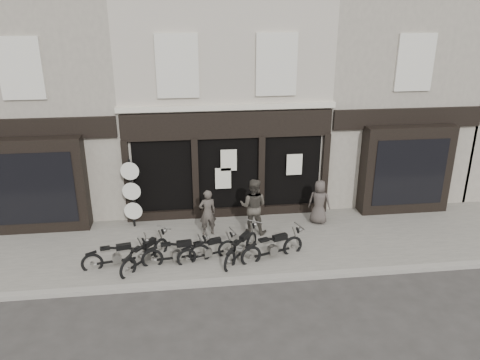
{
  "coord_description": "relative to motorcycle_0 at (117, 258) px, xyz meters",
  "views": [
    {
      "loc": [
        -1.48,
        -12.29,
        7.23
      ],
      "look_at": [
        0.24,
        1.6,
        1.97
      ],
      "focal_mm": 35.0,
      "sensor_mm": 36.0,
      "label": 1
    }
  ],
  "objects": [
    {
      "name": "motorcycle_0",
      "position": [
        0.0,
        0.0,
        0.0
      ],
      "size": [
        1.95,
        0.66,
        0.94
      ],
      "rotation": [
        0.0,
        0.0,
        0.19
      ],
      "color": "black",
      "rests_on": "ground"
    },
    {
      "name": "man_right",
      "position": [
        6.58,
        2.06,
        0.52
      ],
      "size": [
        0.89,
        0.76,
        1.55
      ],
      "primitive_type": "imported",
      "rotation": [
        0.0,
        0.0,
        2.73
      ],
      "color": "#403935",
      "rests_on": "pavement"
    },
    {
      "name": "man_centre",
      "position": [
        4.22,
        1.62,
        0.68
      ],
      "size": [
        1.1,
        0.98,
        1.88
      ],
      "primitive_type": "imported",
      "rotation": [
        0.0,
        0.0,
        2.79
      ],
      "color": "#3C3830",
      "rests_on": "pavement"
    },
    {
      "name": "advert_sign_post",
      "position": [
        0.27,
        2.53,
        0.85
      ],
      "size": [
        0.62,
        0.39,
        2.52
      ],
      "rotation": [
        0.0,
        0.0,
        -0.1
      ],
      "color": "black",
      "rests_on": "ground"
    },
    {
      "name": "motorcycle_2",
      "position": [
        1.72,
        -0.04,
        0.01
      ],
      "size": [
        2.02,
        0.55,
        0.97
      ],
      "rotation": [
        0.0,
        0.0,
        0.1
      ],
      "color": "black",
      "rests_on": "ground"
    },
    {
      "name": "motorcycle_5",
      "position": [
        4.57,
        -0.1,
        0.02
      ],
      "size": [
        2.01,
        0.94,
        1.0
      ],
      "rotation": [
        0.0,
        0.0,
        0.32
      ],
      "color": "black",
      "rests_on": "ground"
    },
    {
      "name": "neighbour_left",
      "position": [
        -2.79,
        5.99,
        3.67
      ],
      "size": [
        5.6,
        6.73,
        8.34
      ],
      "color": "gray",
      "rests_on": "ground"
    },
    {
      "name": "motorcycle_4",
      "position": [
        3.63,
        0.04,
        0.01
      ],
      "size": [
        1.36,
        1.75,
        0.96
      ],
      "rotation": [
        0.0,
        0.0,
        0.96
      ],
      "color": "black",
      "rests_on": "ground"
    },
    {
      "name": "man_left",
      "position": [
        2.73,
        1.65,
        0.53
      ],
      "size": [
        0.63,
        0.48,
        1.56
      ],
      "primitive_type": "imported",
      "rotation": [
        0.0,
        0.0,
        3.34
      ],
      "color": "#403A35",
      "rests_on": "pavement"
    },
    {
      "name": "motorcycle_1",
      "position": [
        0.81,
        -0.01,
        0.01
      ],
      "size": [
        1.44,
        1.7,
        0.96
      ],
      "rotation": [
        0.0,
        0.0,
        0.9
      ],
      "color": "black",
      "rests_on": "ground"
    },
    {
      "name": "ground_plane",
      "position": [
        3.56,
        0.1,
        -0.37
      ],
      "size": [
        90.0,
        90.0,
        0.0
      ],
      "primitive_type": "plane",
      "color": "#2D2B28",
      "rests_on": "ground"
    },
    {
      "name": "motorcycle_3",
      "position": [
        2.63,
        0.06,
        -0.02
      ],
      "size": [
        1.81,
        0.81,
        0.9
      ],
      "rotation": [
        0.0,
        0.0,
        0.3
      ],
      "color": "black",
      "rests_on": "ground"
    },
    {
      "name": "neighbour_right",
      "position": [
        9.91,
        5.99,
        3.67
      ],
      "size": [
        5.6,
        6.73,
        8.34
      ],
      "color": "gray",
      "rests_on": "ground"
    },
    {
      "name": "pavement",
      "position": [
        3.56,
        1.0,
        -0.31
      ],
      "size": [
        30.0,
        4.2,
        0.12
      ],
      "primitive_type": "cube",
      "color": "#625D56",
      "rests_on": "ground_plane"
    },
    {
      "name": "central_building",
      "position": [
        3.56,
        6.05,
        3.71
      ],
      "size": [
        7.3,
        6.22,
        8.34
      ],
      "color": "#A99F91",
      "rests_on": "ground"
    },
    {
      "name": "kerb",
      "position": [
        3.56,
        -1.15,
        -0.31
      ],
      "size": [
        30.0,
        0.25,
        0.13
      ],
      "primitive_type": "cube",
      "color": "gray",
      "rests_on": "ground_plane"
    }
  ]
}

